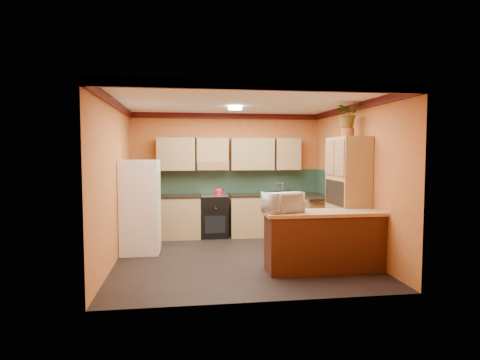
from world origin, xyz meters
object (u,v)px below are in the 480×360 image
pantry (348,198)px  breakfast_bar (324,242)px  stove (214,216)px  base_cabinets_back (242,216)px  fridge (140,207)px  microwave (283,202)px

pantry → breakfast_bar: size_ratio=1.17×
stove → pantry: size_ratio=0.43×
base_cabinets_back → breakfast_bar: bearing=-72.1°
breakfast_bar → pantry: bearing=45.4°
stove → fridge: (-1.44, -1.20, 0.39)m
fridge → breakfast_bar: (2.95, -1.53, -0.41)m
breakfast_bar → fridge: bearing=152.5°
base_cabinets_back → fridge: (-2.07, -1.20, 0.41)m
microwave → pantry: bearing=12.4°
base_cabinets_back → microwave: (0.22, -2.73, 0.64)m
fridge → microwave: 2.76m
base_cabinets_back → microwave: microwave is taller
fridge → microwave: bearing=-33.9°
pantry → base_cabinets_back: bearing=126.5°
base_cabinets_back → microwave: size_ratio=6.53×
pantry → fridge: bearing=166.4°
base_cabinets_back → fridge: fridge is taller
breakfast_bar → microwave: (-0.67, 0.00, 0.64)m
base_cabinets_back → pantry: 2.65m
breakfast_bar → base_cabinets_back: bearing=107.9°
stove → fridge: fridge is taller
stove → pantry: pantry is taller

